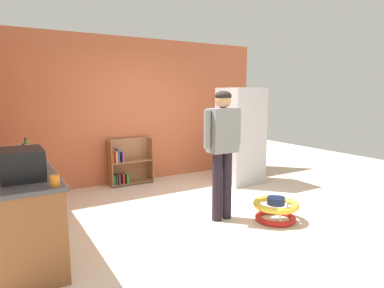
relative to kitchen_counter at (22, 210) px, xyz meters
name	(u,v)px	position (x,y,z in m)	size (l,w,h in m)	color
ground_plane	(204,217)	(2.20, -0.19, -0.45)	(12.00, 12.00, 0.00)	beige
back_wall	(139,111)	(2.20, 2.14, 0.90)	(5.20, 0.06, 2.70)	#C36340
kitchen_counter	(22,210)	(0.00, 0.00, 0.00)	(0.65, 1.94, 0.90)	brown
refrigerator	(240,136)	(3.76, 1.00, 0.44)	(0.73, 0.68, 1.78)	#B7BABF
bookshelf	(127,164)	(1.87, 1.96, -0.08)	(0.80, 0.28, 0.85)	#98663E
standing_person	(223,143)	(2.36, -0.36, 0.59)	(0.57, 0.22, 1.72)	black
baby_walker	(276,209)	(2.96, -0.77, -0.29)	(0.60, 0.60, 0.32)	red
microwave	(22,164)	(0.01, -0.45, 0.59)	(0.37, 0.48, 0.28)	black
crock_pot	(24,157)	(0.06, 0.03, 0.57)	(0.27, 0.27, 0.26)	black
banana_bunch	(16,160)	(0.00, 0.39, 0.48)	(0.12, 0.16, 0.04)	yellow
green_glass_bottle	(26,150)	(0.13, 0.62, 0.55)	(0.07, 0.07, 0.25)	#33753D
orange_cup	(55,181)	(0.22, -0.88, 0.50)	(0.08, 0.08, 0.10)	orange
green_cup	(30,151)	(0.18, 0.83, 0.50)	(0.08, 0.08, 0.10)	#2E944F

